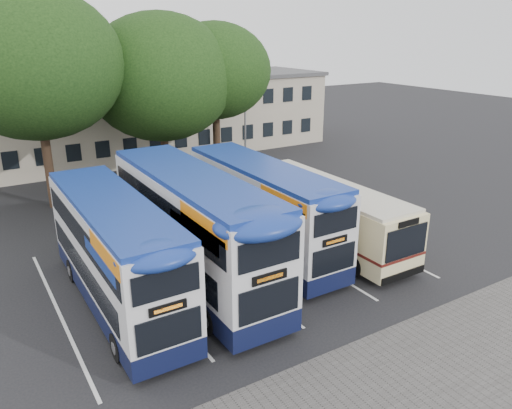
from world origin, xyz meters
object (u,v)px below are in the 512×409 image
at_px(tree_left, 34,64).
at_px(bus_dd_mid, 193,224).
at_px(bus_dd_left, 115,249).
at_px(bus_dd_right, 262,205).
at_px(tree_mid, 160,77).
at_px(tree_right, 215,71).
at_px(bus_single, 324,209).
at_px(lamp_post, 245,96).

bearing_deg(tree_left, bus_dd_mid, -76.19).
relative_size(bus_dd_left, bus_dd_right, 1.00).
bearing_deg(bus_dd_right, bus_dd_left, -170.57).
distance_m(tree_left, tree_mid, 7.58).
bearing_deg(tree_left, bus_dd_left, -90.29).
distance_m(tree_left, bus_dd_right, 14.69).
xyz_separation_m(tree_right, bus_single, (-1.08, -13.09, -5.46)).
bearing_deg(tree_left, bus_dd_right, -59.07).
relative_size(bus_dd_left, bus_dd_mid, 0.91).
bearing_deg(bus_dd_right, tree_mid, 87.90).
distance_m(lamp_post, bus_dd_mid, 19.36).
distance_m(tree_right, bus_dd_right, 14.01).
height_order(tree_right, bus_dd_mid, tree_right).
bearing_deg(bus_dd_right, tree_right, 71.41).
distance_m(tree_right, bus_dd_left, 18.30).
relative_size(lamp_post, bus_dd_left, 0.91).
bearing_deg(bus_dd_right, lamp_post, 62.06).
bearing_deg(bus_single, tree_left, 129.43).
relative_size(tree_right, bus_dd_left, 1.04).
distance_m(tree_mid, bus_dd_right, 13.50).
bearing_deg(bus_dd_mid, bus_dd_right, 14.71).
distance_m(tree_mid, bus_dd_left, 16.41).
distance_m(lamp_post, bus_single, 16.02).
xyz_separation_m(bus_dd_right, bus_single, (3.11, -0.63, -0.61)).
xyz_separation_m(tree_mid, bus_single, (2.64, -13.31, -5.21)).
xyz_separation_m(bus_dd_left, bus_single, (10.13, 0.54, -0.60)).
bearing_deg(bus_dd_mid, bus_single, 3.16).
height_order(tree_left, tree_right, tree_left).
xyz_separation_m(bus_dd_left, bus_dd_right, (7.02, 1.17, 0.01)).
bearing_deg(lamp_post, tree_mid, -166.77).
distance_m(bus_dd_right, bus_single, 3.23).
bearing_deg(bus_dd_mid, bus_dd_left, -177.21).
xyz_separation_m(tree_mid, bus_dd_mid, (-4.32, -13.70, -4.38)).
distance_m(lamp_post, tree_left, 15.12).
relative_size(lamp_post, tree_right, 0.88).
relative_size(bus_dd_right, bus_single, 1.00).
distance_m(bus_dd_mid, bus_single, 7.02).
bearing_deg(tree_left, tree_mid, 8.25).
xyz_separation_m(lamp_post, bus_single, (-4.51, -14.99, -3.40)).
distance_m(tree_left, bus_dd_left, 14.00).
bearing_deg(bus_dd_left, bus_dd_right, 9.43).
relative_size(tree_left, bus_dd_right, 1.20).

